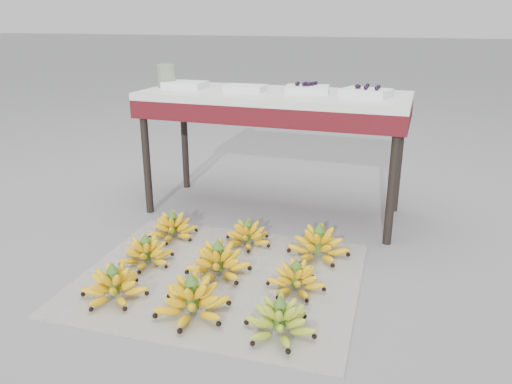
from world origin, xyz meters
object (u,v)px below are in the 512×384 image
(bunch_front_center, at_px, (192,300))
(bunch_mid_left, at_px, (146,253))
(bunch_back_left, at_px, (173,228))
(bunch_back_center, at_px, (248,235))
(bunch_front_left, at_px, (114,286))
(vendor_table, at_px, (274,107))
(tray_far_left, at_px, (185,85))
(tray_right, at_px, (307,89))
(newspaper_mat, at_px, (220,277))
(bunch_mid_right, at_px, (296,279))
(bunch_front_right, at_px, (280,321))
(tray_far_right, at_px, (366,92))
(bunch_back_right, at_px, (318,245))
(glass_jar, at_px, (167,76))
(bunch_mid_center, at_px, (218,262))
(tray_left, at_px, (245,88))

(bunch_front_center, xyz_separation_m, bunch_mid_left, (-0.40, 0.33, -0.01))
(bunch_back_left, relative_size, bunch_back_center, 1.06)
(bunch_front_left, bearing_deg, bunch_back_left, 96.90)
(bunch_mid_left, relative_size, bunch_back_left, 0.94)
(vendor_table, distance_m, tray_far_left, 0.56)
(bunch_front_left, height_order, tray_right, tray_right)
(newspaper_mat, relative_size, bunch_back_left, 3.65)
(bunch_mid_right, height_order, bunch_back_left, bunch_back_left)
(bunch_front_center, relative_size, bunch_mid_right, 1.35)
(newspaper_mat, xyz_separation_m, bunch_front_right, (0.38, -0.33, 0.06))
(newspaper_mat, height_order, bunch_front_left, bunch_front_left)
(bunch_front_left, bearing_deg, tray_right, 68.61)
(bunch_back_center, height_order, tray_far_left, tray_far_left)
(tray_far_left, bearing_deg, tray_far_right, 0.50)
(bunch_front_left, height_order, bunch_back_left, bunch_front_left)
(newspaper_mat, height_order, bunch_front_right, bunch_front_right)
(bunch_front_center, xyz_separation_m, bunch_back_right, (0.37, 0.66, -0.00))
(bunch_back_left, distance_m, bunch_back_right, 0.79)
(bunch_front_left, distance_m, glass_jar, 1.43)
(bunch_front_left, xyz_separation_m, tray_right, (0.52, 1.22, 0.69))
(bunch_mid_right, relative_size, tray_far_left, 1.25)
(glass_jar, bearing_deg, bunch_mid_center, -51.63)
(tray_far_left, bearing_deg, bunch_mid_right, -43.29)
(bunch_mid_right, bearing_deg, tray_far_right, 93.31)
(bunch_mid_right, xyz_separation_m, tray_right, (-0.19, 0.91, 0.69))
(vendor_table, xyz_separation_m, glass_jar, (-0.68, -0.00, 0.15))
(bunch_mid_center, height_order, bunch_back_center, bunch_mid_center)
(tray_far_left, bearing_deg, bunch_front_left, -79.50)
(bunch_front_center, distance_m, bunch_mid_center, 0.34)
(tray_left, bearing_deg, glass_jar, 177.27)
(glass_jar, bearing_deg, bunch_back_right, -26.12)
(bunch_mid_left, relative_size, tray_right, 1.22)
(bunch_front_left, bearing_deg, glass_jar, 107.82)
(bunch_back_center, bearing_deg, bunch_front_right, -37.87)
(bunch_back_right, bearing_deg, bunch_back_center, 171.07)
(bunch_mid_right, relative_size, glass_jar, 2.23)
(bunch_back_right, relative_size, glass_jar, 2.44)
(bunch_front_right, relative_size, vendor_table, 0.23)
(bunch_back_left, bearing_deg, glass_jar, 141.47)
(bunch_front_center, distance_m, bunch_mid_right, 0.46)
(tray_far_left, distance_m, glass_jar, 0.13)
(bunch_mid_right, bearing_deg, glass_jar, 152.72)
(bunch_front_left, bearing_deg, bunch_front_center, 1.00)
(bunch_mid_left, height_order, tray_far_left, tray_far_left)
(bunch_mid_left, distance_m, bunch_mid_right, 0.74)
(bunch_front_right, bearing_deg, tray_right, 120.43)
(vendor_table, bearing_deg, bunch_front_right, -71.92)
(newspaper_mat, relative_size, bunch_mid_left, 3.89)
(bunch_front_left, distance_m, tray_far_left, 1.38)
(bunch_back_left, xyz_separation_m, tray_left, (0.23, 0.52, 0.69))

